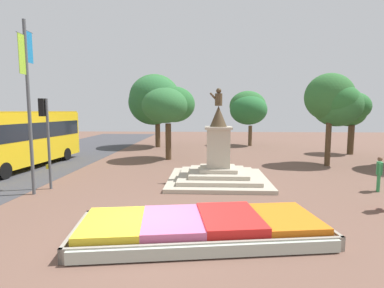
{
  "coord_description": "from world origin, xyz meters",
  "views": [
    {
      "loc": [
        1.61,
        -8.37,
        3.61
      ],
      "look_at": [
        0.97,
        4.85,
        2.14
      ],
      "focal_mm": 28.0,
      "sensor_mm": 36.0,
      "label": 1
    }
  ],
  "objects_px": {
    "traffic_light_mid_block": "(46,128)",
    "banner_pole": "(29,100)",
    "pedestrian_crossing_plaza": "(379,172)",
    "statue_monument": "(218,166)",
    "city_bus": "(19,136)",
    "flower_planter": "(201,227)"
  },
  "relations": [
    {
      "from": "banner_pole",
      "to": "statue_monument",
      "type": "bearing_deg",
      "value": 19.33
    },
    {
      "from": "statue_monument",
      "to": "banner_pole",
      "type": "height_order",
      "value": "banner_pole"
    },
    {
      "from": "flower_planter",
      "to": "city_bus",
      "type": "relative_size",
      "value": 0.71
    },
    {
      "from": "traffic_light_mid_block",
      "to": "banner_pole",
      "type": "distance_m",
      "value": 1.53
    },
    {
      "from": "traffic_light_mid_block",
      "to": "city_bus",
      "type": "distance_m",
      "value": 6.38
    },
    {
      "from": "pedestrian_crossing_plaza",
      "to": "statue_monument",
      "type": "bearing_deg",
      "value": 166.92
    },
    {
      "from": "city_bus",
      "to": "pedestrian_crossing_plaza",
      "type": "relative_size",
      "value": 6.61
    },
    {
      "from": "banner_pole",
      "to": "pedestrian_crossing_plaza",
      "type": "relative_size",
      "value": 4.65
    },
    {
      "from": "banner_pole",
      "to": "pedestrian_crossing_plaza",
      "type": "distance_m",
      "value": 15.57
    },
    {
      "from": "flower_planter",
      "to": "statue_monument",
      "type": "distance_m",
      "value": 6.92
    },
    {
      "from": "traffic_light_mid_block",
      "to": "pedestrian_crossing_plaza",
      "type": "bearing_deg",
      "value": 0.99
    },
    {
      "from": "statue_monument",
      "to": "pedestrian_crossing_plaza",
      "type": "distance_m",
      "value": 7.31
    },
    {
      "from": "flower_planter",
      "to": "banner_pole",
      "type": "bearing_deg",
      "value": 151.28
    },
    {
      "from": "statue_monument",
      "to": "city_bus",
      "type": "distance_m",
      "value": 12.55
    },
    {
      "from": "pedestrian_crossing_plaza",
      "to": "traffic_light_mid_block",
      "type": "bearing_deg",
      "value": -179.01
    },
    {
      "from": "traffic_light_mid_block",
      "to": "flower_planter",
      "type": "bearing_deg",
      "value": -34.58
    },
    {
      "from": "statue_monument",
      "to": "city_bus",
      "type": "height_order",
      "value": "statue_monument"
    },
    {
      "from": "flower_planter",
      "to": "city_bus",
      "type": "bearing_deg",
      "value": 139.99
    },
    {
      "from": "traffic_light_mid_block",
      "to": "banner_pole",
      "type": "bearing_deg",
      "value": -100.42
    },
    {
      "from": "flower_planter",
      "to": "statue_monument",
      "type": "bearing_deg",
      "value": 83.89
    },
    {
      "from": "flower_planter",
      "to": "city_bus",
      "type": "xyz_separation_m",
      "value": [
        -11.45,
        9.61,
        1.78
      ]
    },
    {
      "from": "flower_planter",
      "to": "pedestrian_crossing_plaza",
      "type": "relative_size",
      "value": 4.72
    }
  ]
}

